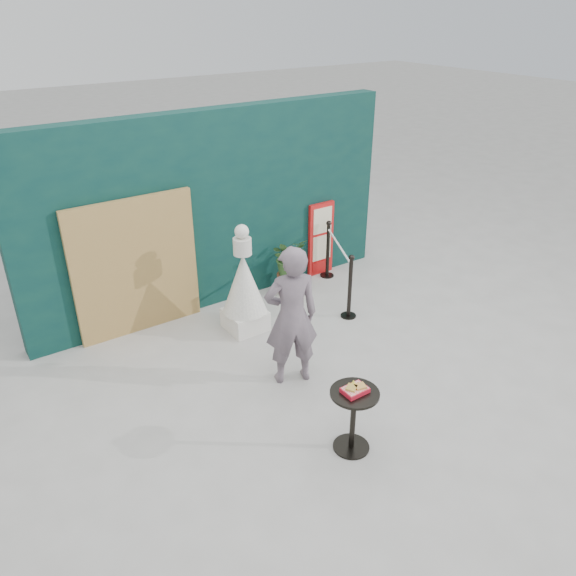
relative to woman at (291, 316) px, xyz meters
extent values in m
plane|color=#ADAAA5|center=(0.31, -0.68, -0.92)|extent=(60.00, 60.00, 0.00)
cube|color=#092A2A|center=(0.31, 2.47, 0.58)|extent=(6.00, 0.30, 3.00)
cube|color=tan|center=(-1.09, 2.26, 0.08)|extent=(1.80, 0.08, 2.00)
imported|color=slate|center=(0.00, 0.00, 0.00)|extent=(0.78, 0.64, 1.85)
cube|color=red|center=(2.21, 2.28, -0.27)|extent=(0.50, 0.06, 1.30)
cube|color=beige|center=(2.21, 2.24, 0.08)|extent=(0.38, 0.02, 0.45)
cube|color=beige|center=(2.21, 2.24, -0.42)|extent=(0.38, 0.02, 0.45)
cube|color=red|center=(2.21, 2.24, -0.77)|extent=(0.38, 0.02, 0.18)
cube|color=white|center=(0.15, 1.40, -0.77)|extent=(0.55, 0.55, 0.30)
cone|color=white|center=(0.15, 1.40, -0.17)|extent=(0.64, 0.64, 0.90)
cylinder|color=silver|center=(0.15, 1.40, 0.39)|extent=(0.26, 0.26, 0.24)
sphere|color=white|center=(0.15, 1.40, 0.61)|extent=(0.20, 0.20, 0.20)
cylinder|color=black|center=(-0.18, -1.40, -0.91)|extent=(0.40, 0.40, 0.02)
cylinder|color=black|center=(-0.18, -1.40, -0.56)|extent=(0.06, 0.06, 0.72)
cylinder|color=black|center=(-0.18, -1.40, -0.19)|extent=(0.52, 0.52, 0.03)
cube|color=red|center=(-0.18, -1.40, -0.15)|extent=(0.26, 0.19, 0.05)
cube|color=red|center=(-0.18, -1.40, -0.12)|extent=(0.24, 0.17, 0.00)
cube|color=gold|center=(-0.22, -1.39, -0.11)|extent=(0.15, 0.14, 0.02)
cube|color=#DEB151|center=(-0.13, -1.42, -0.11)|extent=(0.13, 0.13, 0.02)
cone|color=yellow|center=(-0.16, -1.35, -0.09)|extent=(0.06, 0.06, 0.06)
cylinder|color=brown|center=(1.33, 2.00, -0.78)|extent=(0.34, 0.34, 0.28)
cylinder|color=brown|center=(1.33, 2.00, -0.62)|extent=(0.37, 0.37, 0.05)
imported|color=#2E5022|center=(1.33, 2.00, -0.29)|extent=(0.56, 0.48, 0.62)
cylinder|color=black|center=(1.63, 0.80, -0.91)|extent=(0.24, 0.24, 0.02)
cylinder|color=black|center=(1.63, 0.80, -0.44)|extent=(0.06, 0.06, 0.96)
sphere|color=black|center=(1.63, 0.80, 0.07)|extent=(0.09, 0.09, 0.09)
cylinder|color=black|center=(2.23, 2.10, -0.91)|extent=(0.24, 0.24, 0.02)
cylinder|color=black|center=(2.23, 2.10, -0.44)|extent=(0.06, 0.06, 0.96)
sphere|color=black|center=(2.23, 2.10, 0.07)|extent=(0.09, 0.09, 0.09)
cylinder|color=white|center=(1.93, 1.45, -0.04)|extent=(0.63, 1.31, 0.03)
camera|label=1|loc=(-3.37, -4.84, 3.45)|focal=35.00mm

